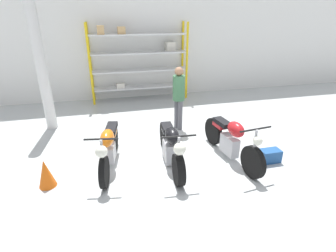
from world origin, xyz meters
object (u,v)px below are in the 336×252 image
object	(u,v)px
person_browsing	(179,93)
motorcycle_black	(171,146)
toolbox	(270,156)
traffic_cone	(46,173)
motorcycle_red	(231,140)
shelving_rack	(139,60)
motorcycle_orange	(109,146)

from	to	relation	value
person_browsing	motorcycle_black	bearing A→B (deg)	53.44
toolbox	traffic_cone	world-z (taller)	traffic_cone
motorcycle_black	toolbox	bearing A→B (deg)	81.42
motorcycle_red	toolbox	xyz separation A→B (m)	(0.78, -0.34, -0.32)
motorcycle_red	person_browsing	bearing A→B (deg)	-166.83
shelving_rack	traffic_cone	world-z (taller)	shelving_rack
motorcycle_black	traffic_cone	distance (m)	2.47
motorcycle_red	shelving_rack	bearing A→B (deg)	-171.86
shelving_rack	motorcycle_red	distance (m)	5.14
toolbox	motorcycle_red	bearing A→B (deg)	156.27
shelving_rack	toolbox	bearing A→B (deg)	-68.48
shelving_rack	traffic_cone	distance (m)	5.72
shelving_rack	toolbox	distance (m)	5.76
motorcycle_orange	motorcycle_red	world-z (taller)	motorcycle_red
shelving_rack	motorcycle_black	bearing A→B (deg)	-90.66
motorcycle_black	traffic_cone	size ratio (longest dim) A/B	3.92
motorcycle_black	person_browsing	bearing A→B (deg)	162.82
shelving_rack	traffic_cone	bearing A→B (deg)	-116.65
shelving_rack	toolbox	xyz separation A→B (m)	(2.06, -5.22, -1.31)
traffic_cone	toolbox	bearing A→B (deg)	-2.74
person_browsing	toolbox	world-z (taller)	person_browsing
motorcycle_orange	motorcycle_black	size ratio (longest dim) A/B	0.96
shelving_rack	motorcycle_red	world-z (taller)	shelving_rack
person_browsing	motorcycle_orange	bearing A→B (deg)	22.66
motorcycle_orange	person_browsing	xyz separation A→B (m)	(1.94, 1.54, 0.55)
traffic_cone	motorcycle_orange	bearing A→B (deg)	20.83
motorcycle_orange	traffic_cone	size ratio (longest dim) A/B	3.78
shelving_rack	motorcycle_orange	bearing A→B (deg)	-106.28
shelving_rack	motorcycle_orange	distance (m)	4.84
shelving_rack	motorcycle_orange	size ratio (longest dim) A/B	1.68
motorcycle_orange	toolbox	world-z (taller)	motorcycle_orange
motorcycle_red	traffic_cone	world-z (taller)	motorcycle_red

